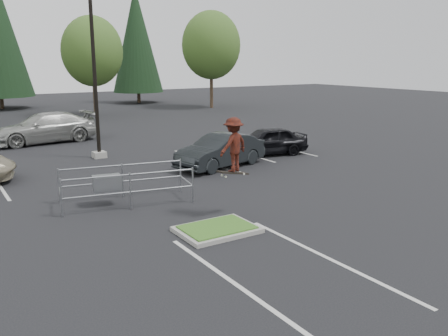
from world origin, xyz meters
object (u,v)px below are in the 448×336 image
skateboarder (233,145)px  car_r_charc (221,151)px  decid_d (211,47)px  conif_c (137,40)px  cart_corral (111,183)px  light_pole (94,64)px  decid_c (92,53)px  car_far_silver (45,128)px  car_r_black (267,141)px

skateboarder → car_r_charc: size_ratio=0.40×
decid_d → conif_c: (-3.99, 9.17, 0.94)m
car_r_charc → skateboarder: bearing=-43.5°
conif_c → cart_corral: 39.18m
light_pole → skateboarder: size_ratio=5.52×
car_r_charc → decid_c: bearing=161.5°
decid_d → car_far_silver: decid_d is taller
cart_corral → skateboarder: (2.83, -3.09, 1.47)m
light_pole → decid_c: bearing=72.9°
skateboarder → cart_corral: bearing=-63.8°
decid_c → conif_c: size_ratio=0.67×
car_r_charc → cart_corral: bearing=-79.4°
cart_corral → car_r_charc: (6.13, 2.91, -0.02)m
decid_d → car_r_charc: size_ratio=2.07×
cart_corral → car_r_black: size_ratio=1.07×
decid_c → conif_c: 12.65m
cart_corral → decid_d: bearing=64.3°
skateboarder → car_far_silver: 17.17m
car_r_black → car_r_charc: bearing=-61.2°
decid_c → conif_c: (8.01, 9.67, 1.59)m
car_r_charc → car_r_black: bearing=93.0°
light_pole → conif_c: (13.50, 27.50, 2.29)m
decid_c → car_r_charc: size_ratio=1.84×
conif_c → skateboarder: 40.83m
skateboarder → car_r_charc: skateboarder is taller
decid_c → car_r_charc: (-1.49, -22.83, -4.50)m
decid_c → car_far_silver: size_ratio=1.40×
conif_c → light_pole: bearing=-116.1°
decid_d → car_far_silver: 23.01m
car_r_charc → conif_c: bearing=149.0°
decid_c → car_far_silver: 14.32m
cart_corral → car_r_charc: size_ratio=0.99×
decid_c → car_r_charc: 23.32m
decid_d → car_far_silver: bearing=-146.7°
decid_c → cart_corral: (-7.62, -25.74, -4.49)m
decid_c → skateboarder: size_ratio=4.57×
skateboarder → decid_d: bearing=-136.0°
skateboarder → car_r_charc: (3.30, 6.00, -1.49)m
skateboarder → car_far_silver: bearing=-99.7°
decid_c → cart_corral: decid_c is taller
decid_c → cart_corral: bearing=-106.5°
car_r_charc → car_far_silver: car_far_silver is taller
decid_d → car_r_black: 24.91m
decid_d → light_pole: bearing=-133.7°
decid_d → conif_c: size_ratio=0.75×
light_pole → cart_corral: size_ratio=2.24×
light_pole → car_r_black: light_pole is taller
conif_c → car_r_black: conif_c is taller
car_r_charc → car_far_silver: 12.20m
car_far_silver → cart_corral: bearing=-9.2°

